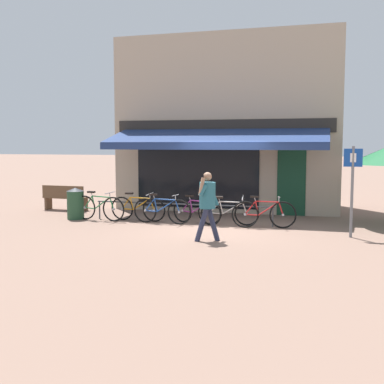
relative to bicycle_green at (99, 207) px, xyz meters
The scene contains 13 objects.
ground_plane 3.73m from the bicycle_green, ahead, with size 160.00×160.00×0.00m, color #846656.
shop_front 5.81m from the bicycle_green, 52.26° to the left, with size 7.67×4.95×5.97m.
bike_rack_rail 2.53m from the bicycle_green, ahead, with size 5.39×0.04×0.57m.
bicycle_green is the anchor object (origin of this frame).
bicycle_orange 1.18m from the bicycle_green, 11.20° to the left, with size 1.76×0.52×0.87m.
bicycle_blue 2.00m from the bicycle_green, ahead, with size 1.78×0.52×0.86m.
bicycle_purple 2.99m from the bicycle_green, ahead, with size 1.59×0.71×0.82m.
bicycle_silver 3.91m from the bicycle_green, ahead, with size 1.75×0.52×0.86m.
bicycle_red 4.94m from the bicycle_green, ahead, with size 1.76×0.58×0.89m.
pedestrian_adult 4.43m from the bicycle_green, 28.29° to the right, with size 0.57×0.65×1.66m.
litter_bin 0.83m from the bicycle_green, behind, with size 0.52×0.52×0.97m.
parking_sign 7.28m from the bicycle_green, ahead, with size 0.44×0.07×2.25m.
park_bench 2.76m from the bicycle_green, 141.32° to the left, with size 1.62×0.50×0.87m.
Camera 1 is at (2.88, -12.51, 2.30)m, focal length 45.00 mm.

